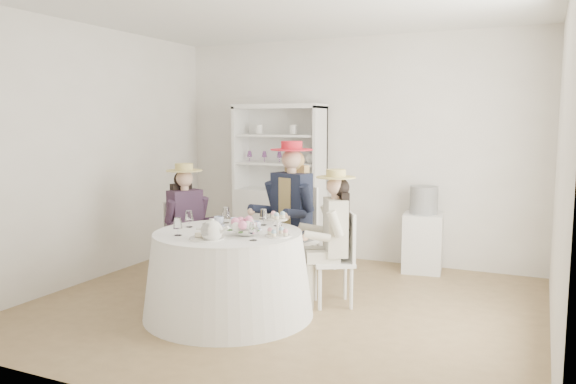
% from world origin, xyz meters
% --- Properties ---
extents(ground, '(4.50, 4.50, 0.00)m').
position_xyz_m(ground, '(0.00, 0.00, 0.00)').
color(ground, olive).
rests_on(ground, ground).
extents(ceiling, '(4.50, 4.50, 0.00)m').
position_xyz_m(ceiling, '(0.00, 0.00, 2.70)').
color(ceiling, white).
rests_on(ceiling, wall_back).
extents(wall_back, '(4.50, 0.00, 4.50)m').
position_xyz_m(wall_back, '(0.00, 2.00, 1.35)').
color(wall_back, silver).
rests_on(wall_back, ground).
extents(wall_front, '(4.50, 0.00, 4.50)m').
position_xyz_m(wall_front, '(0.00, -2.00, 1.35)').
color(wall_front, silver).
rests_on(wall_front, ground).
extents(wall_left, '(0.00, 4.50, 4.50)m').
position_xyz_m(wall_left, '(-2.25, 0.00, 1.35)').
color(wall_left, silver).
rests_on(wall_left, ground).
extents(wall_right, '(0.00, 4.50, 4.50)m').
position_xyz_m(wall_right, '(2.25, 0.00, 1.35)').
color(wall_right, silver).
rests_on(wall_right, ground).
extents(tea_table, '(1.49, 1.49, 0.74)m').
position_xyz_m(tea_table, '(-0.34, -0.41, 0.37)').
color(tea_table, white).
rests_on(tea_table, ground).
extents(hutch, '(1.27, 0.79, 1.91)m').
position_xyz_m(hutch, '(-0.87, 1.77, 0.68)').
color(hutch, silver).
rests_on(hutch, ground).
extents(side_table, '(0.47, 0.47, 0.66)m').
position_xyz_m(side_table, '(0.93, 1.75, 0.33)').
color(side_table, silver).
rests_on(side_table, ground).
extents(hatbox, '(0.41, 0.41, 0.31)m').
position_xyz_m(hatbox, '(0.93, 1.75, 0.82)').
color(hatbox, black).
rests_on(hatbox, side_table).
extents(guest_left, '(0.54, 0.49, 1.28)m').
position_xyz_m(guest_left, '(-1.15, 0.13, 0.72)').
color(guest_left, silver).
rests_on(guest_left, ground).
extents(guest_mid, '(0.57, 0.60, 1.50)m').
position_xyz_m(guest_mid, '(-0.18, 0.55, 0.85)').
color(guest_mid, silver).
rests_on(guest_mid, ground).
extents(guest_right, '(0.54, 0.50, 1.27)m').
position_xyz_m(guest_right, '(0.40, 0.21, 0.71)').
color(guest_right, silver).
rests_on(guest_right, ground).
extents(spare_chair, '(0.54, 0.54, 0.96)m').
position_xyz_m(spare_chair, '(-0.26, 1.29, 0.51)').
color(spare_chair, silver).
rests_on(spare_chair, ground).
extents(teacup_a, '(0.12, 0.12, 0.08)m').
position_xyz_m(teacup_a, '(-0.57, -0.20, 0.78)').
color(teacup_a, white).
rests_on(teacup_a, tea_table).
extents(teacup_b, '(0.10, 0.10, 0.07)m').
position_xyz_m(teacup_b, '(-0.42, -0.16, 0.78)').
color(teacup_b, white).
rests_on(teacup_b, tea_table).
extents(teacup_c, '(0.09, 0.09, 0.07)m').
position_xyz_m(teacup_c, '(-0.16, -0.23, 0.78)').
color(teacup_c, white).
rests_on(teacup_c, tea_table).
extents(flower_bowl, '(0.24, 0.24, 0.05)m').
position_xyz_m(flower_bowl, '(-0.12, -0.50, 0.77)').
color(flower_bowl, white).
rests_on(flower_bowl, tea_table).
extents(flower_arrangement, '(0.20, 0.20, 0.07)m').
position_xyz_m(flower_arrangement, '(-0.14, -0.50, 0.84)').
color(flower_arrangement, pink).
rests_on(flower_arrangement, tea_table).
extents(table_teapot, '(0.25, 0.18, 0.19)m').
position_xyz_m(table_teapot, '(-0.27, -0.78, 0.82)').
color(table_teapot, white).
rests_on(table_teapot, tea_table).
extents(sandwich_plate, '(0.29, 0.29, 0.06)m').
position_xyz_m(sandwich_plate, '(-0.34, -0.75, 0.76)').
color(sandwich_plate, white).
rests_on(sandwich_plate, tea_table).
extents(cupcake_stand, '(0.22, 0.22, 0.20)m').
position_xyz_m(cupcake_stand, '(0.14, -0.41, 0.82)').
color(cupcake_stand, white).
rests_on(cupcake_stand, tea_table).
extents(stemware_set, '(0.92, 0.92, 0.15)m').
position_xyz_m(stemware_set, '(-0.34, -0.41, 0.82)').
color(stemware_set, white).
rests_on(stemware_set, tea_table).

